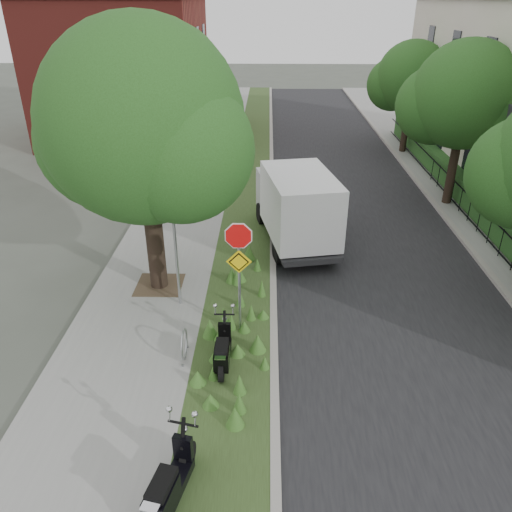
{
  "coord_description": "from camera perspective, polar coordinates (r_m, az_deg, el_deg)",
  "views": [
    {
      "loc": [
        -0.72,
        -10.3,
        8.03
      ],
      "look_at": [
        -1.02,
        2.54,
        1.3
      ],
      "focal_mm": 35.0,
      "sensor_mm": 36.0,
      "label": 1
    }
  ],
  "objects": [
    {
      "name": "fence_far",
      "position": [
        23.0,
        21.58,
        7.02
      ],
      "size": [
        0.04,
        24.0,
        1.0
      ],
      "color": "black",
      "rests_on": "ground"
    },
    {
      "name": "kerb_far",
      "position": [
        22.97,
        19.68,
        5.7
      ],
      "size": [
        0.2,
        60.0,
        0.13
      ],
      "primitive_type": "cube",
      "color": "#9E9991",
      "rests_on": "ground"
    },
    {
      "name": "street_tree_main",
      "position": [
        13.97,
        -12.98,
        13.61
      ],
      "size": [
        6.21,
        5.54,
        7.66
      ],
      "color": "black",
      "rests_on": "ground"
    },
    {
      "name": "footpath_far",
      "position": [
        23.56,
        23.62,
        5.5
      ],
      "size": [
        3.2,
        60.0,
        0.12
      ],
      "primitive_type": "cube",
      "color": "gray",
      "rests_on": "ground"
    },
    {
      "name": "ground",
      "position": [
        13.08,
        4.28,
        -10.31
      ],
      "size": [
        120.0,
        120.0,
        0.0
      ],
      "primitive_type": "plane",
      "color": "#4C5147",
      "rests_on": "ground"
    },
    {
      "name": "brick_building",
      "position": [
        33.69,
        -14.69,
        20.32
      ],
      "size": [
        9.4,
        10.4,
        8.3
      ],
      "color": "maroon",
      "rests_on": "ground"
    },
    {
      "name": "bike_hoop",
      "position": [
        12.44,
        -8.22,
        -9.95
      ],
      "size": [
        0.06,
        0.78,
        0.77
      ],
      "color": "#A5A8AD",
      "rests_on": "ground"
    },
    {
      "name": "hedge_far",
      "position": [
        23.25,
        23.21,
        6.93
      ],
      "size": [
        1.0,
        24.0,
        1.1
      ],
      "primitive_type": "cube",
      "color": "#19471B",
      "rests_on": "footpath_far"
    },
    {
      "name": "sidewalk_near",
      "position": [
        22.1,
        -7.98,
        6.23
      ],
      "size": [
        3.5,
        60.0,
        0.12
      ],
      "primitive_type": "cube",
      "color": "gray",
      "rests_on": "ground"
    },
    {
      "name": "kerb_near",
      "position": [
        21.81,
        1.85,
        6.21
      ],
      "size": [
        0.2,
        60.0,
        0.13
      ],
      "primitive_type": "cube",
      "color": "#9E9991",
      "rests_on": "ground"
    },
    {
      "name": "scooter_near",
      "position": [
        12.0,
        -3.83,
        -11.2
      ],
      "size": [
        0.35,
        1.7,
        0.81
      ],
      "color": "black",
      "rests_on": "ground"
    },
    {
      "name": "far_tree_c",
      "position": [
        29.65,
        17.25,
        18.59
      ],
      "size": [
        4.37,
        3.89,
        5.93
      ],
      "color": "black",
      "rests_on": "ground"
    },
    {
      "name": "utility_cabinet",
      "position": [
        20.54,
        -10.53,
        6.48
      ],
      "size": [
        1.2,
        1.01,
        1.36
      ],
      "color": "#262628",
      "rests_on": "ground"
    },
    {
      "name": "road",
      "position": [
        22.14,
        10.99,
        5.88
      ],
      "size": [
        7.0,
        60.0,
        0.01
      ],
      "primitive_type": "cube",
      "color": "black",
      "rests_on": "ground"
    },
    {
      "name": "scooter_far",
      "position": [
        9.47,
        -10.05,
        -24.96
      ],
      "size": [
        0.68,
        1.91,
        0.92
      ],
      "color": "black",
      "rests_on": "ground"
    },
    {
      "name": "bare_post",
      "position": [
        13.7,
        -9.23,
        1.71
      ],
      "size": [
        0.08,
        0.08,
        4.0
      ],
      "color": "#A5A8AD",
      "rests_on": "ground"
    },
    {
      "name": "verge",
      "position": [
        21.82,
        -0.79,
        6.23
      ],
      "size": [
        2.0,
        60.0,
        0.12
      ],
      "primitive_type": "cube",
      "color": "#30431C",
      "rests_on": "ground"
    },
    {
      "name": "far_tree_b",
      "position": [
        22.05,
        22.59,
        16.09
      ],
      "size": [
        4.83,
        4.31,
        6.56
      ],
      "color": "black",
      "rests_on": "ground"
    },
    {
      "name": "box_truck",
      "position": [
        17.68,
        4.6,
        5.98
      ],
      "size": [
        2.95,
        5.45,
        2.34
      ],
      "color": "#262628",
      "rests_on": "ground"
    },
    {
      "name": "sign_assembly",
      "position": [
        12.31,
        -1.98,
        0.03
      ],
      "size": [
        0.94,
        0.08,
        3.22
      ],
      "color": "#A5A8AD",
      "rests_on": "ground"
    }
  ]
}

